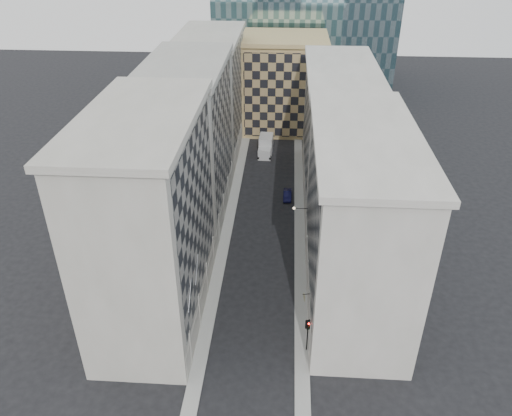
% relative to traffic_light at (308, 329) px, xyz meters
% --- Properties ---
extents(ground, '(260.00, 260.00, 0.00)m').
position_rel_traffic_light_xyz_m(ground, '(-5.73, -5.27, -3.05)').
color(ground, black).
rests_on(ground, ground).
extents(sidewalk_west, '(1.50, 100.00, 0.15)m').
position_rel_traffic_light_xyz_m(sidewalk_west, '(-10.98, 24.73, -2.98)').
color(sidewalk_west, '#969690').
rests_on(sidewalk_west, ground).
extents(sidewalk_east, '(1.50, 100.00, 0.15)m').
position_rel_traffic_light_xyz_m(sidewalk_east, '(-0.48, 24.73, -2.98)').
color(sidewalk_east, '#969690').
rests_on(sidewalk_east, ground).
extents(bldg_left_a, '(10.80, 22.80, 23.70)m').
position_rel_traffic_light_xyz_m(bldg_left_a, '(-16.62, 5.73, 8.77)').
color(bldg_left_a, '#A5A194').
rests_on(bldg_left_a, ground).
extents(bldg_left_b, '(10.80, 22.80, 22.70)m').
position_rel_traffic_light_xyz_m(bldg_left_b, '(-16.61, 27.73, 8.27)').
color(bldg_left_b, '#99978E').
rests_on(bldg_left_b, ground).
extents(bldg_left_c, '(10.80, 22.80, 21.70)m').
position_rel_traffic_light_xyz_m(bldg_left_c, '(-16.61, 49.73, 7.77)').
color(bldg_left_c, '#A5A194').
rests_on(bldg_left_c, ground).
extents(bldg_right_a, '(10.80, 26.80, 20.70)m').
position_rel_traffic_light_xyz_m(bldg_right_a, '(5.14, 9.73, 7.27)').
color(bldg_right_a, '#AEAA9F').
rests_on(bldg_right_a, ground).
extents(bldg_right_b, '(10.80, 28.80, 19.70)m').
position_rel_traffic_light_xyz_m(bldg_right_b, '(5.16, 36.73, 6.79)').
color(bldg_right_b, '#AEAA9F').
rests_on(bldg_right_b, ground).
extents(tan_block, '(16.80, 14.80, 18.80)m').
position_rel_traffic_light_xyz_m(tan_block, '(-3.73, 62.63, 6.38)').
color(tan_block, tan).
rests_on(tan_block, ground).
extents(flagpoles_left, '(0.10, 6.33, 2.33)m').
position_rel_traffic_light_xyz_m(flagpoles_left, '(-11.63, 0.73, 4.95)').
color(flagpoles_left, gray).
rests_on(flagpoles_left, ground).
extents(bracket_lamp, '(1.98, 0.36, 0.36)m').
position_rel_traffic_light_xyz_m(bracket_lamp, '(-1.36, 18.73, 3.15)').
color(bracket_lamp, black).
rests_on(bracket_lamp, ground).
extents(traffic_light, '(0.50, 0.49, 4.05)m').
position_rel_traffic_light_xyz_m(traffic_light, '(0.00, 0.00, 0.00)').
color(traffic_light, black).
rests_on(traffic_light, sidewalk_east).
extents(box_truck, '(2.69, 6.10, 3.30)m').
position_rel_traffic_light_xyz_m(box_truck, '(-6.70, 48.98, -1.62)').
color(box_truck, silver).
rests_on(box_truck, ground).
extents(dark_car, '(1.30, 3.72, 1.22)m').
position_rel_traffic_light_xyz_m(dark_car, '(-2.39, 32.08, -2.44)').
color(dark_car, '#0F0F38').
rests_on(dark_car, ground).
extents(shop_sign, '(0.81, 0.71, 0.79)m').
position_rel_traffic_light_xyz_m(shop_sign, '(-0.32, 4.08, 0.78)').
color(shop_sign, black).
rests_on(shop_sign, ground).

